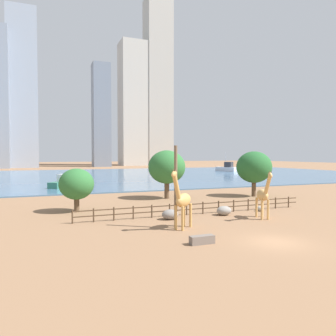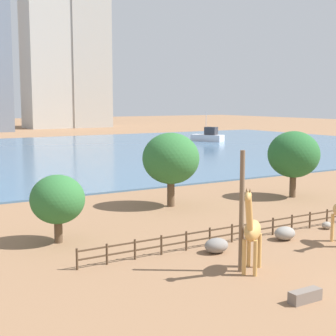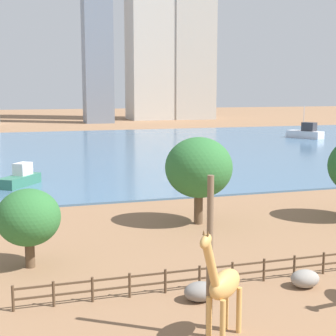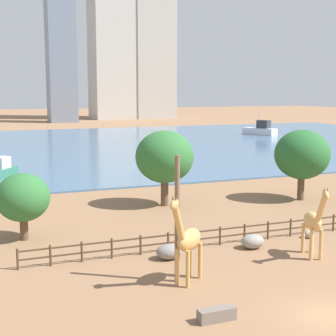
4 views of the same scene
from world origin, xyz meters
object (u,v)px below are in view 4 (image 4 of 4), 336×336
at_px(giraffe_companion, 188,240).
at_px(tree_center_broad, 165,157).
at_px(tree_right_tall, 302,155).
at_px(boulder_by_pole, 309,234).
at_px(feeding_trough, 217,315).
at_px(tree_left_large, 23,198).
at_px(boulder_near_fence, 253,241).
at_px(giraffe_tall, 314,222).
at_px(boulder_small, 169,252).
at_px(boat_ferry, 261,130).
at_px(utility_pole, 177,219).

bearing_deg(giraffe_companion, tree_center_broad, -147.96).
relative_size(tree_center_broad, tree_right_tall, 1.02).
xyz_separation_m(boulder_by_pole, feeding_trough, (-12.32, -9.59, 0.02)).
relative_size(giraffe_companion, tree_right_tall, 0.77).
relative_size(giraffe_companion, tree_center_broad, 0.75).
bearing_deg(tree_left_large, feeding_trough, -67.81).
bearing_deg(boulder_near_fence, giraffe_companion, -148.06).
relative_size(giraffe_tall, boulder_small, 2.92).
distance_m(giraffe_tall, boulder_by_pole, 4.88).
distance_m(feeding_trough, tree_right_tall, 28.84).
distance_m(boulder_by_pole, boulder_small, 11.14).
height_order(giraffe_tall, boat_ferry, boat_ferry).
distance_m(utility_pole, boulder_small, 4.91).
distance_m(boulder_by_pole, tree_center_broad, 15.43).
height_order(feeding_trough, boat_ferry, boat_ferry).
height_order(giraffe_companion, tree_center_broad, tree_center_broad).
distance_m(utility_pole, boat_ferry, 95.12).
xyz_separation_m(tree_left_large, boat_ferry, (60.91, 66.92, -1.69)).
xyz_separation_m(boulder_by_pole, boulder_small, (-11.12, -0.64, 0.20)).
bearing_deg(tree_center_broad, boulder_near_fence, -86.81).
xyz_separation_m(feeding_trough, tree_left_large, (-6.79, 16.66, 2.76)).
xyz_separation_m(utility_pole, tree_right_tall, (19.46, 15.46, 0.86)).
relative_size(utility_pole, tree_left_large, 1.48).
bearing_deg(tree_center_broad, boat_ferry, 51.71).
height_order(giraffe_companion, boat_ferry, boat_ferry).
height_order(utility_pole, boat_ferry, boat_ferry).
bearing_deg(utility_pole, boulder_by_pole, 19.75).
distance_m(boulder_small, tree_right_tall, 22.23).
bearing_deg(tree_right_tall, utility_pole, -141.54).
bearing_deg(giraffe_tall, boulder_by_pole, 163.31).
bearing_deg(boulder_small, giraffe_companion, -97.74).
distance_m(boulder_small, tree_center_broad, 15.74).
xyz_separation_m(boulder_near_fence, boulder_by_pole, (5.05, 0.64, -0.20)).
bearing_deg(tree_right_tall, tree_center_broad, 169.13).
relative_size(boulder_by_pole, tree_left_large, 0.17).
height_order(tree_left_large, boat_ferry, boat_ferry).
bearing_deg(feeding_trough, tree_right_tall, 46.47).
distance_m(boulder_near_fence, tree_right_tall, 17.52).
relative_size(giraffe_tall, giraffe_companion, 0.93).
relative_size(feeding_trough, tree_right_tall, 0.26).
relative_size(tree_left_large, tree_right_tall, 0.70).
bearing_deg(utility_pole, tree_left_large, 121.51).
xyz_separation_m(boulder_near_fence, boat_ferry, (46.84, 74.62, 0.90)).
bearing_deg(boat_ferry, utility_pole, 118.28).
bearing_deg(boulder_small, boulder_near_fence, 0.02).
xyz_separation_m(tree_right_tall, boat_ferry, (34.45, 62.88, -3.03)).
bearing_deg(tree_right_tall, giraffe_companion, -140.15).
xyz_separation_m(giraffe_companion, utility_pole, (-0.44, 0.42, 1.10)).
relative_size(giraffe_tall, tree_left_large, 1.01).
bearing_deg(tree_center_broad, tree_right_tall, -10.87).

